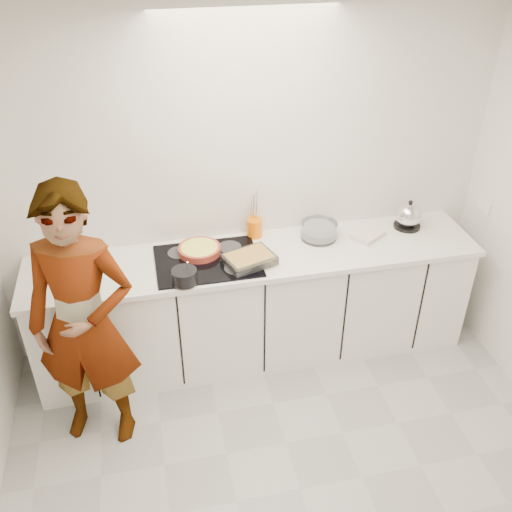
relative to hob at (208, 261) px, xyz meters
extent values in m
cube|color=#ABABA9|center=(0.35, -1.26, -0.92)|extent=(3.60, 3.20, 0.00)
cube|color=white|center=(0.35, -1.26, 1.68)|extent=(3.60, 3.20, 0.00)
cube|color=white|center=(0.35, 0.34, 0.38)|extent=(3.60, 0.00, 2.60)
cube|color=white|center=(2.14, 0.07, 0.15)|extent=(0.02, 0.15, 0.09)
cube|color=white|center=(0.35, 0.02, -0.48)|extent=(3.20, 0.58, 0.87)
cube|color=white|center=(0.35, 0.02, -0.03)|extent=(3.24, 0.64, 0.04)
cube|color=black|center=(0.00, 0.00, 0.00)|extent=(0.72, 0.54, 0.01)
cylinder|color=#9E3629|center=(-0.04, 0.11, 0.03)|extent=(0.33, 0.33, 0.05)
cylinder|color=#F2EE5C|center=(-0.04, 0.11, 0.05)|extent=(0.29, 0.29, 0.01)
cylinder|color=black|center=(-0.18, -0.23, 0.05)|extent=(0.17, 0.17, 0.09)
cylinder|color=silver|center=(-0.16, -0.21, 0.10)|extent=(0.03, 0.07, 0.14)
cube|color=silver|center=(0.28, -0.10, 0.04)|extent=(0.39, 0.33, 0.06)
cube|color=gold|center=(0.28, -0.10, 0.06)|extent=(0.35, 0.29, 0.02)
cylinder|color=silver|center=(0.85, 0.14, 0.06)|extent=(0.35, 0.35, 0.12)
cylinder|color=white|center=(0.85, 0.14, 0.04)|extent=(0.29, 0.29, 0.06)
cube|color=white|center=(1.21, 0.08, 0.01)|extent=(0.29, 0.27, 0.04)
cylinder|color=black|center=(1.56, 0.15, 0.00)|extent=(0.27, 0.27, 0.02)
sphere|color=silver|center=(1.56, 0.15, 0.10)|extent=(0.26, 0.26, 0.20)
sphere|color=black|center=(1.56, 0.15, 0.21)|extent=(0.05, 0.05, 0.03)
cylinder|color=orange|center=(0.39, 0.27, 0.06)|extent=(0.13, 0.13, 0.14)
imported|color=white|center=(-0.82, -0.51, -0.01)|extent=(0.75, 0.59, 1.82)
camera|label=1|loc=(-0.37, -3.30, 2.19)|focal=40.00mm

